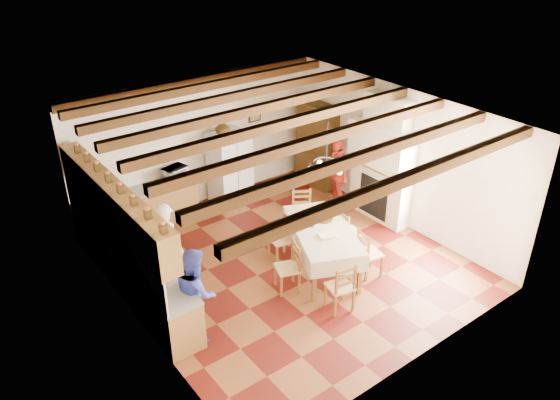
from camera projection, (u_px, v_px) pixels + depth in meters
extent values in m
cube|color=#490F0A|center=(285.00, 263.00, 10.73)|extent=(6.00, 6.50, 0.02)
cube|color=white|center=(286.00, 118.00, 9.29)|extent=(6.00, 6.50, 0.02)
cube|color=beige|center=(198.00, 142.00, 12.30)|extent=(6.00, 0.02, 3.00)
cube|color=beige|center=(425.00, 282.00, 7.72)|extent=(6.00, 0.02, 3.00)
cube|color=beige|center=(131.00, 251.00, 8.42)|extent=(0.02, 6.50, 3.00)
cube|color=beige|center=(398.00, 156.00, 11.60)|extent=(0.02, 6.50, 3.00)
cube|color=brown|center=(131.00, 269.00, 9.83)|extent=(0.60, 4.30, 0.86)
cube|color=brown|center=(145.00, 209.00, 11.77)|extent=(2.30, 0.60, 0.86)
cube|color=slate|center=(128.00, 248.00, 9.62)|extent=(0.62, 4.30, 0.04)
cube|color=slate|center=(143.00, 190.00, 11.56)|extent=(2.34, 0.62, 0.04)
cube|color=beige|center=(110.00, 238.00, 9.31)|extent=(0.03, 4.30, 0.60)
cube|color=beige|center=(135.00, 172.00, 11.61)|extent=(2.30, 0.03, 0.60)
cube|color=brown|center=(113.00, 202.00, 9.09)|extent=(0.35, 4.20, 0.70)
cube|color=black|center=(255.00, 113.00, 12.93)|extent=(0.34, 0.03, 0.42)
cube|color=silver|center=(230.00, 168.00, 12.60)|extent=(0.89, 0.74, 1.70)
cube|color=silver|center=(323.00, 230.00, 10.17)|extent=(1.77, 2.28, 0.05)
cube|color=brown|center=(314.00, 281.00, 9.52)|extent=(0.09, 0.09, 0.84)
cube|color=brown|center=(360.00, 274.00, 9.69)|extent=(0.09, 0.09, 0.84)
cube|color=brown|center=(289.00, 228.00, 11.08)|extent=(0.09, 0.09, 0.84)
cube|color=brown|center=(329.00, 223.00, 11.25)|extent=(0.09, 0.09, 0.84)
torus|color=black|center=(326.00, 162.00, 9.51)|extent=(0.47, 0.47, 0.03)
imported|color=beige|center=(168.00, 249.00, 9.54)|extent=(0.66, 0.78, 1.81)
imported|color=#3543AA|center=(196.00, 292.00, 8.66)|extent=(0.78, 0.90, 1.59)
imported|color=#B93223|center=(337.00, 174.00, 12.35)|extent=(0.70, 1.07, 1.69)
imported|color=silver|center=(175.00, 173.00, 11.89)|extent=(0.59, 0.46, 0.29)
imported|color=#32210B|center=(222.00, 128.00, 12.04)|extent=(0.41, 0.41, 0.34)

